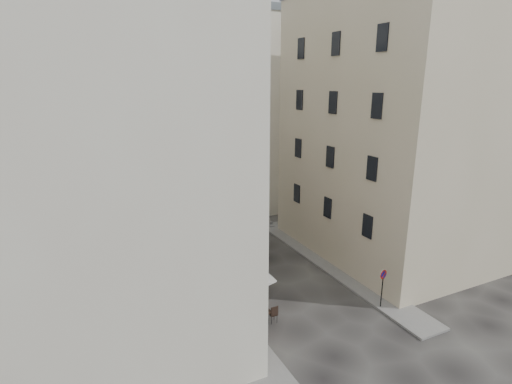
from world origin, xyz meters
TOP-DOWN VIEW (x-y plane):
  - ground at (0.00, 0.00)m, footprint 90.00×90.00m
  - sidewalk_left at (-4.50, 4.00)m, footprint 2.00×22.00m
  - sidewalk_right at (4.50, 3.00)m, footprint 2.00×18.00m
  - building_left at (-10.50, 3.00)m, footprint 12.20×16.20m
  - building_right at (10.50, 3.50)m, footprint 12.20×14.20m
  - building_back at (-1.00, 19.00)m, footprint 18.20×10.20m
  - cafe_storefront at (-4.32, 1.00)m, footprint 1.74×7.30m
  - stone_steps at (0.00, 12.57)m, footprint 9.00×3.15m
  - bollard_near at (-3.25, -1.00)m, footprint 0.12×0.12m
  - bollard_mid at (-3.25, 2.50)m, footprint 0.12×0.12m
  - bollard_far at (-3.25, 6.00)m, footprint 0.12×0.12m
  - no_parking_sign at (3.74, -2.85)m, footprint 0.53×0.14m
  - bistro_table_a at (-2.81, -1.35)m, footprint 1.37×0.64m
  - bistro_table_b at (-3.17, -0.92)m, footprint 1.34×0.63m
  - bistro_table_c at (-3.13, 1.04)m, footprint 1.28×0.60m
  - bistro_table_d at (-2.51, 3.12)m, footprint 1.39×0.65m
  - bistro_table_e at (-3.09, 4.05)m, footprint 1.23×0.58m
  - pedestrian at (-2.18, 3.48)m, footprint 0.67×0.66m

SIDE VIEW (x-z plane):
  - ground at x=0.00m, z-range 0.00..0.00m
  - sidewalk_left at x=-4.50m, z-range 0.00..0.12m
  - sidewalk_right at x=4.50m, z-range 0.00..0.12m
  - stone_steps at x=0.00m, z-range 0.00..0.80m
  - bistro_table_e at x=-3.09m, z-range 0.01..0.88m
  - bistro_table_c at x=-3.13m, z-range 0.01..0.91m
  - bistro_table_b at x=-3.17m, z-range 0.01..0.95m
  - bistro_table_a at x=-2.81m, z-range 0.01..0.97m
  - bistro_table_d at x=-2.51m, z-range 0.01..0.99m
  - bollard_near at x=-3.25m, z-range 0.04..1.02m
  - bollard_mid at x=-3.25m, z-range 0.04..1.02m
  - bollard_far at x=-3.25m, z-range 0.04..1.02m
  - pedestrian at x=-2.18m, z-range 0.00..1.56m
  - no_parking_sign at x=3.74m, z-range 0.49..2.85m
  - cafe_storefront at x=-4.32m, z-range 0.13..3.63m
  - building_right at x=10.50m, z-range 0.01..18.61m
  - building_back at x=-1.00m, z-range 0.01..18.61m
  - building_left at x=-10.50m, z-range 0.01..20.61m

